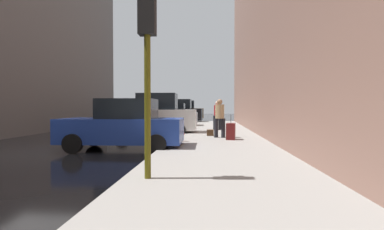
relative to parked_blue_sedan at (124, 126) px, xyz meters
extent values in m
plane|color=black|center=(-2.65, -0.89, -0.85)|extent=(120.00, 120.00, 0.00)
cube|color=gray|center=(3.35, -0.89, -0.77)|extent=(4.00, 40.00, 0.15)
cube|color=navy|center=(-0.05, 0.00, -0.16)|extent=(4.22, 1.88, 0.84)
cube|color=black|center=(0.15, 0.00, 0.59)|extent=(1.90, 1.58, 0.70)
cylinder|color=black|center=(-1.42, 0.91, -0.53)|extent=(0.64, 0.23, 0.64)
cylinder|color=black|center=(-1.40, -0.93, -0.53)|extent=(0.64, 0.23, 0.64)
cylinder|color=black|center=(1.31, 0.93, -0.53)|extent=(0.64, 0.23, 0.64)
cylinder|color=black|center=(1.33, -0.91, -0.53)|extent=(0.64, 0.23, 0.64)
cube|color=silver|center=(-0.05, 5.87, -0.03)|extent=(4.63, 1.91, 1.10)
cube|color=black|center=(0.15, 5.88, 0.95)|extent=(2.09, 1.60, 0.90)
cylinder|color=black|center=(-1.56, 6.77, -0.53)|extent=(0.64, 0.23, 0.64)
cylinder|color=black|center=(-1.53, 4.93, -0.53)|extent=(0.64, 0.23, 0.64)
cylinder|color=black|center=(1.43, 6.82, -0.53)|extent=(0.64, 0.23, 0.64)
cylinder|color=black|center=(1.46, 4.98, -0.53)|extent=(0.64, 0.23, 0.64)
cube|color=#B7BABF|center=(-0.05, 11.96, -0.16)|extent=(4.22, 1.90, 0.84)
cube|color=black|center=(0.15, 11.96, 0.59)|extent=(1.91, 1.59, 0.70)
cylinder|color=black|center=(-1.42, 12.86, -0.53)|extent=(0.64, 0.23, 0.64)
cylinder|color=black|center=(-1.40, 11.02, -0.53)|extent=(0.64, 0.23, 0.64)
cylinder|color=black|center=(1.31, 12.90, -0.53)|extent=(0.64, 0.23, 0.64)
cylinder|color=black|center=(1.33, 11.06, -0.53)|extent=(0.64, 0.23, 0.64)
cube|color=black|center=(-0.05, 17.87, -0.03)|extent=(4.65, 1.96, 1.10)
cube|color=black|center=(0.15, 17.87, 0.95)|extent=(2.11, 1.62, 0.90)
cylinder|color=black|center=(-1.52, 18.83, -0.53)|extent=(0.65, 0.24, 0.64)
cylinder|color=black|center=(-1.57, 16.99, -0.53)|extent=(0.65, 0.24, 0.64)
cylinder|color=black|center=(1.47, 18.75, -0.53)|extent=(0.65, 0.24, 0.64)
cylinder|color=black|center=(1.42, 16.91, -0.53)|extent=(0.65, 0.24, 0.64)
cube|color=brown|center=(-0.05, 23.60, -0.03)|extent=(4.63, 1.92, 1.10)
cube|color=black|center=(0.15, 23.61, 0.95)|extent=(2.10, 1.60, 0.90)
cylinder|color=black|center=(-1.56, 24.50, -0.53)|extent=(0.64, 0.23, 0.64)
cylinder|color=black|center=(-1.53, 22.66, -0.53)|extent=(0.64, 0.23, 0.64)
cylinder|color=black|center=(1.43, 24.55, -0.53)|extent=(0.64, 0.23, 0.64)
cylinder|color=black|center=(1.46, 22.71, -0.53)|extent=(0.64, 0.23, 0.64)
cylinder|color=red|center=(1.80, 1.45, -0.42)|extent=(0.22, 0.22, 0.55)
sphere|color=red|center=(1.80, 1.45, -0.09)|extent=(0.20, 0.20, 0.20)
cylinder|color=red|center=(1.64, 1.45, -0.40)|extent=(0.10, 0.09, 0.09)
cylinder|color=red|center=(1.96, 1.45, -0.40)|extent=(0.10, 0.09, 0.09)
cylinder|color=#514C0F|center=(1.85, -4.72, 1.10)|extent=(0.12, 0.12, 3.60)
cube|color=black|center=(1.85, -4.72, 2.45)|extent=(0.32, 0.24, 0.90)
sphere|color=yellow|center=(1.85, -4.58, 2.45)|extent=(0.14, 0.14, 0.14)
sphere|color=green|center=(1.85, -4.58, 2.17)|extent=(0.14, 0.14, 0.14)
cylinder|color=black|center=(3.61, 2.99, -0.27)|extent=(0.21, 0.21, 0.85)
cylinder|color=black|center=(3.29, 3.06, -0.27)|extent=(0.21, 0.21, 0.85)
cylinder|color=tan|center=(3.45, 3.02, 0.46)|extent=(0.47, 0.47, 0.62)
sphere|color=#997051|center=(3.45, 3.02, 0.89)|extent=(0.24, 0.24, 0.24)
cylinder|color=black|center=(3.60, 7.57, -0.27)|extent=(0.22, 0.22, 0.85)
cylinder|color=black|center=(3.29, 7.48, -0.27)|extent=(0.22, 0.22, 0.85)
cylinder|color=#A51E23|center=(3.45, 7.53, 0.46)|extent=(0.50, 0.50, 0.62)
sphere|color=beige|center=(3.45, 7.53, 0.89)|extent=(0.24, 0.24, 0.24)
cube|color=#591414|center=(3.89, 2.24, -0.36)|extent=(0.43, 0.60, 0.68)
cylinder|color=#333333|center=(3.89, 2.24, 0.16)|extent=(0.02, 0.02, 0.36)
cube|color=#472D19|center=(3.03, 3.92, -0.56)|extent=(0.32, 0.44, 0.28)
camera|label=1|loc=(3.04, -10.29, 0.65)|focal=28.00mm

